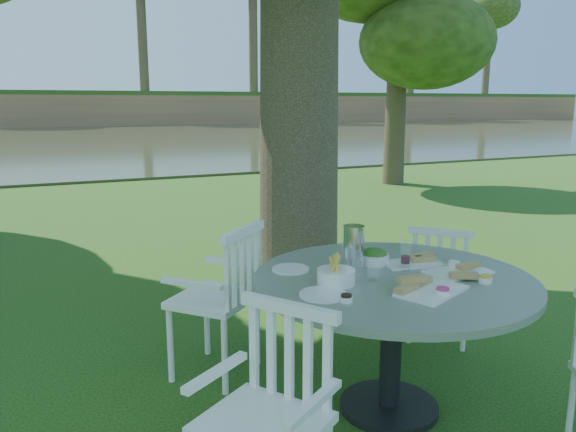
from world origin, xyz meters
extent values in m
plane|color=#153B0C|center=(0.00, 0.00, 0.00)|extent=(140.00, 140.00, 0.00)
cylinder|color=black|center=(-0.07, -1.31, 0.02)|extent=(0.56, 0.56, 0.04)
cylinder|color=black|center=(-0.07, -1.31, 0.40)|extent=(0.12, 0.12, 0.72)
cylinder|color=slate|center=(-0.07, -1.31, 0.78)|extent=(1.54, 1.54, 0.04)
cylinder|color=white|center=(1.11, -0.65, 0.21)|extent=(0.03, 0.03, 0.43)
cylinder|color=white|center=(0.85, -0.38, 0.21)|extent=(0.03, 0.03, 0.43)
cylinder|color=white|center=(0.86, -0.89, 0.21)|extent=(0.03, 0.03, 0.43)
cylinder|color=white|center=(0.60, -0.61, 0.21)|extent=(0.03, 0.03, 0.43)
cube|color=white|center=(0.85, -0.63, 0.45)|extent=(0.59, 0.59, 0.04)
cube|color=white|center=(0.71, -0.76, 0.65)|extent=(0.33, 0.35, 0.44)
cylinder|color=white|center=(-0.79, -0.17, 0.24)|extent=(0.04, 0.04, 0.49)
cylinder|color=white|center=(-1.12, -0.45, 0.24)|extent=(0.04, 0.04, 0.49)
cylinder|color=white|center=(-0.54, -0.46, 0.24)|extent=(0.04, 0.04, 0.49)
cylinder|color=white|center=(-0.86, -0.74, 0.24)|extent=(0.04, 0.04, 0.49)
cube|color=white|center=(-0.83, -0.45, 0.51)|extent=(0.67, 0.67, 0.04)
cube|color=white|center=(-0.69, -0.62, 0.73)|extent=(0.40, 0.36, 0.50)
cube|color=white|center=(-1.08, -1.85, 0.47)|extent=(0.61, 0.62, 0.04)
cube|color=white|center=(-0.91, -1.74, 0.69)|extent=(0.29, 0.41, 0.46)
cylinder|color=white|center=(0.58, -1.97, 0.21)|extent=(0.03, 0.03, 0.41)
cube|color=white|center=(-0.05, -1.60, 0.80)|extent=(0.44, 0.35, 0.01)
cube|color=white|center=(0.29, -1.41, 0.80)|extent=(0.37, 0.23, 0.01)
cube|color=white|center=(0.17, -1.17, 0.80)|extent=(0.37, 0.25, 0.01)
cylinder|color=white|center=(-0.57, -1.41, 0.80)|extent=(0.24, 0.24, 0.01)
cylinder|color=white|center=(-0.53, -0.96, 0.80)|extent=(0.21, 0.21, 0.01)
cylinder|color=white|center=(-0.42, -1.28, 0.83)|extent=(0.20, 0.20, 0.08)
cylinder|color=white|center=(-0.03, -1.05, 0.82)|extent=(0.18, 0.18, 0.06)
cylinder|color=silver|center=(-0.18, -1.06, 0.92)|extent=(0.12, 0.12, 0.25)
cylinder|color=white|center=(0.06, -1.23, 0.88)|extent=(0.06, 0.06, 0.17)
cylinder|color=white|center=(-0.20, -1.13, 0.85)|extent=(0.07, 0.07, 0.11)
cylinder|color=white|center=(-0.20, -1.31, 0.85)|extent=(0.07, 0.07, 0.11)
cylinder|color=white|center=(-0.04, -1.67, 0.81)|extent=(0.07, 0.07, 0.03)
cylinder|color=white|center=(0.30, -1.60, 0.81)|extent=(0.07, 0.07, 0.03)
cylinder|color=white|center=(0.33, -1.33, 0.81)|extent=(0.08, 0.08, 0.03)
cylinder|color=white|center=(-0.51, -1.54, 0.81)|extent=(0.06, 0.06, 0.03)
ellipsoid|color=#203711|center=(5.35, 6.23, 2.90)|extent=(3.09, 3.09, 2.16)
cube|color=#2E341E|center=(0.00, 23.00, 0.00)|extent=(100.00, 28.00, 0.12)
cube|color=#895E3F|center=(0.00, 38.50, 1.10)|extent=(100.00, 3.00, 2.20)
cube|color=#153B0C|center=(0.00, 46.00, 2.35)|extent=(100.00, 18.00, 0.30)
cylinder|color=black|center=(5.00, 40.50, 8.70)|extent=(0.70, 0.70, 13.00)
cylinder|color=black|center=(14.00, 40.50, 8.70)|extent=(0.70, 0.70, 13.00)
cylinder|color=black|center=(23.00, 40.50, 8.70)|extent=(0.70, 0.70, 13.00)
cylinder|color=black|center=(32.00, 40.50, 8.70)|extent=(0.70, 0.70, 13.00)
cylinder|color=black|center=(41.00, 40.50, 8.70)|extent=(0.70, 0.70, 13.00)
camera|label=1|loc=(-1.84, -3.72, 1.73)|focal=35.00mm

